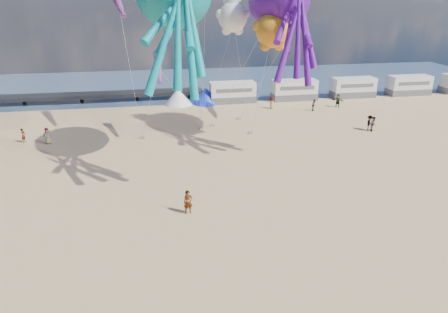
% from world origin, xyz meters
% --- Properties ---
extents(ground, '(120.00, 120.00, 0.00)m').
position_xyz_m(ground, '(0.00, 0.00, 0.00)').
color(ground, '#DDB580').
rests_on(ground, ground).
extents(water, '(120.00, 120.00, 0.00)m').
position_xyz_m(water, '(0.00, 55.00, 0.02)').
color(water, '#394F6E').
rests_on(water, ground).
extents(motorhome_0, '(6.60, 2.50, 3.00)m').
position_xyz_m(motorhome_0, '(6.00, 40.00, 1.50)').
color(motorhome_0, silver).
rests_on(motorhome_0, ground).
extents(motorhome_1, '(6.60, 2.50, 3.00)m').
position_xyz_m(motorhome_1, '(15.50, 40.00, 1.50)').
color(motorhome_1, silver).
rests_on(motorhome_1, ground).
extents(motorhome_2, '(6.60, 2.50, 3.00)m').
position_xyz_m(motorhome_2, '(25.00, 40.00, 1.50)').
color(motorhome_2, silver).
rests_on(motorhome_2, ground).
extents(motorhome_3, '(6.60, 2.50, 3.00)m').
position_xyz_m(motorhome_3, '(34.50, 40.00, 1.50)').
color(motorhome_3, silver).
rests_on(motorhome_3, ground).
extents(tent_white, '(4.00, 4.00, 2.40)m').
position_xyz_m(tent_white, '(-2.00, 40.00, 1.20)').
color(tent_white, white).
rests_on(tent_white, ground).
extents(tent_blue, '(4.00, 4.00, 2.40)m').
position_xyz_m(tent_blue, '(2.00, 40.00, 1.20)').
color(tent_blue, '#1933CC').
rests_on(tent_blue, ground).
extents(standing_person, '(0.71, 0.51, 1.81)m').
position_xyz_m(standing_person, '(-3.43, 8.63, 0.91)').
color(standing_person, tan).
rests_on(standing_person, ground).
extents(beachgoer_0, '(0.71, 0.54, 1.74)m').
position_xyz_m(beachgoer_0, '(-16.80, 25.93, 0.87)').
color(beachgoer_0, '#7F6659').
rests_on(beachgoer_0, ground).
extents(beachgoer_1, '(0.85, 0.93, 1.60)m').
position_xyz_m(beachgoer_1, '(16.06, 33.37, 0.80)').
color(beachgoer_1, '#7F6659').
rests_on(beachgoer_1, ground).
extents(beachgoer_2, '(1.06, 1.10, 1.78)m').
position_xyz_m(beachgoer_2, '(19.18, 24.21, 0.89)').
color(beachgoer_2, '#7F6659').
rests_on(beachgoer_2, ground).
extents(beachgoer_4, '(1.11, 1.05, 1.84)m').
position_xyz_m(beachgoer_4, '(20.09, 34.66, 0.92)').
color(beachgoer_4, '#7F6659').
rests_on(beachgoer_4, ground).
extents(beachgoer_5, '(0.79, 1.51, 1.55)m').
position_xyz_m(beachgoer_5, '(-19.45, 26.81, 0.78)').
color(beachgoer_5, '#7F6659').
rests_on(beachgoer_5, ground).
extents(beachgoer_6, '(0.47, 0.63, 1.58)m').
position_xyz_m(beachgoer_6, '(10.66, 35.47, 0.79)').
color(beachgoer_6, '#7F6659').
rests_on(beachgoer_6, ground).
extents(beachgoer_7, '(0.97, 1.00, 1.73)m').
position_xyz_m(beachgoer_7, '(19.49, 23.81, 0.86)').
color(beachgoer_7, '#7F6659').
rests_on(beachgoer_7, ground).
extents(sandbag_a, '(0.50, 0.35, 0.22)m').
position_xyz_m(sandbag_a, '(-6.97, 25.85, 0.11)').
color(sandbag_a, gray).
rests_on(sandbag_a, ground).
extents(sandbag_b, '(0.50, 0.35, 0.22)m').
position_xyz_m(sandbag_b, '(1.38, 28.87, 0.11)').
color(sandbag_b, gray).
rests_on(sandbag_b, ground).
extents(sandbag_c, '(0.50, 0.35, 0.22)m').
position_xyz_m(sandbag_c, '(5.23, 25.36, 0.11)').
color(sandbag_c, gray).
rests_on(sandbag_c, ground).
extents(sandbag_d, '(0.50, 0.35, 0.22)m').
position_xyz_m(sandbag_d, '(5.10, 31.17, 0.11)').
color(sandbag_d, gray).
rests_on(sandbag_d, ground).
extents(sandbag_e, '(0.50, 0.35, 0.22)m').
position_xyz_m(sandbag_e, '(-0.07, 28.00, 0.11)').
color(sandbag_e, gray).
rests_on(sandbag_e, ground).
extents(kite_octopus_purple, '(6.31, 11.51, 12.47)m').
position_xyz_m(kite_octopus_purple, '(7.47, 24.32, 14.22)').
color(kite_octopus_purple, '#510E85').
extents(kite_panda, '(4.29, 4.11, 5.35)m').
position_xyz_m(kite_panda, '(3.44, 27.41, 12.53)').
color(kite_panda, white).
extents(kite_teddy_orange, '(4.98, 4.82, 5.77)m').
position_xyz_m(kite_teddy_orange, '(6.35, 22.02, 11.59)').
color(kite_teddy_orange, orange).
extents(windsock_left, '(2.38, 6.70, 6.62)m').
position_xyz_m(windsock_left, '(-8.37, 28.78, 13.89)').
color(windsock_left, red).
extents(windsock_mid, '(2.79, 5.87, 5.85)m').
position_xyz_m(windsock_mid, '(11.68, 29.06, 12.57)').
color(windsock_mid, red).
extents(windsock_right, '(0.91, 4.93, 4.92)m').
position_xyz_m(windsock_right, '(-4.72, 25.65, 7.75)').
color(windsock_right, red).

